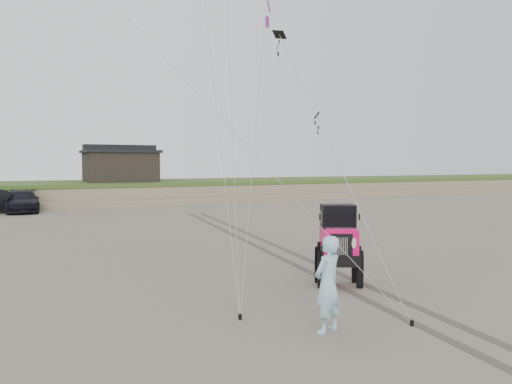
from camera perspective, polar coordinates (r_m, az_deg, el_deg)
ground at (r=12.15m, az=12.12°, el=-12.92°), size 160.00×160.00×0.00m
dune_ridge at (r=47.21m, az=-17.71°, el=0.01°), size 160.00×14.25×1.73m
cabin at (r=47.01m, az=-15.25°, el=2.99°), size 6.40×5.40×3.35m
truck_c at (r=38.34m, az=-25.10°, el=-0.96°), size 2.31×5.25×1.50m
jeep at (r=14.02m, az=9.42°, el=-6.95°), size 4.00×5.23×1.79m
man at (r=10.20m, az=8.20°, el=-10.38°), size 0.82×0.68×1.94m
stake_main at (r=11.12m, az=-1.83°, el=-14.05°), size 0.08×0.08×0.12m
stake_aux at (r=11.19m, az=17.39°, el=-14.10°), size 0.08×0.08×0.12m
tire_tracks at (r=19.75m, az=1.98°, el=-6.55°), size 5.22×29.74×0.01m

